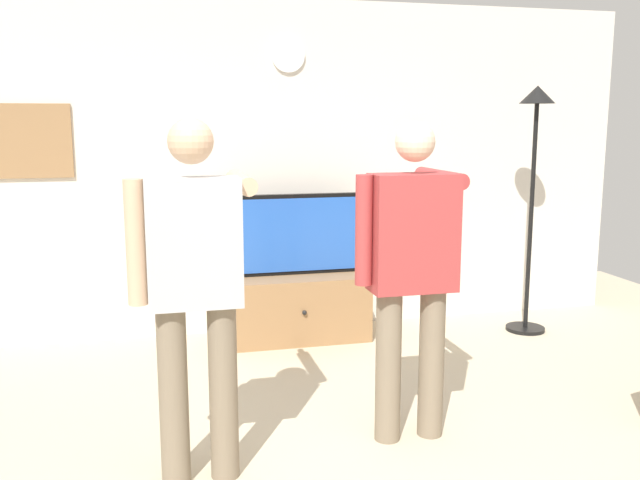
% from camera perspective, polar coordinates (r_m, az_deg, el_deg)
% --- Properties ---
extents(back_wall, '(6.40, 0.10, 2.70)m').
position_cam_1_polar(back_wall, '(5.70, -4.90, 5.88)').
color(back_wall, silver).
rests_on(back_wall, ground_plane).
extents(tv_stand, '(1.11, 0.55, 0.52)m').
position_cam_1_polar(tv_stand, '(5.58, -1.91, -5.53)').
color(tv_stand, '#997047').
rests_on(tv_stand, ground_plane).
extents(television, '(1.14, 0.07, 0.65)m').
position_cam_1_polar(television, '(5.50, -2.05, 0.47)').
color(television, black).
rests_on(television, tv_stand).
extents(wall_clock, '(0.27, 0.03, 0.27)m').
position_cam_1_polar(wall_clock, '(5.69, -2.66, 15.01)').
color(wall_clock, white).
extents(framed_picture, '(0.75, 0.04, 0.55)m').
position_cam_1_polar(framed_picture, '(5.64, -23.65, 7.51)').
color(framed_picture, '#997047').
extents(floor_lamp, '(0.32, 0.32, 2.02)m').
position_cam_1_polar(floor_lamp, '(5.85, 17.30, 6.47)').
color(floor_lamp, black).
rests_on(floor_lamp, ground_plane).
extents(person_standing_nearer_lamp, '(0.61, 0.78, 1.75)m').
position_cam_1_polar(person_standing_nearer_lamp, '(3.30, -10.31, -3.28)').
color(person_standing_nearer_lamp, '#7A6B56').
rests_on(person_standing_nearer_lamp, ground_plane).
extents(person_standing_nearer_couch, '(0.64, 0.78, 1.74)m').
position_cam_1_polar(person_standing_nearer_couch, '(3.73, 7.59, -1.80)').
color(person_standing_nearer_couch, '#7A6B56').
rests_on(person_standing_nearer_couch, ground_plane).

